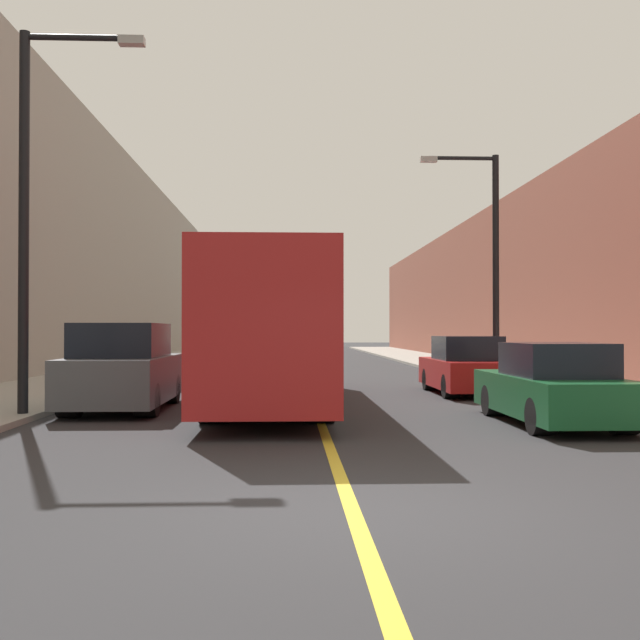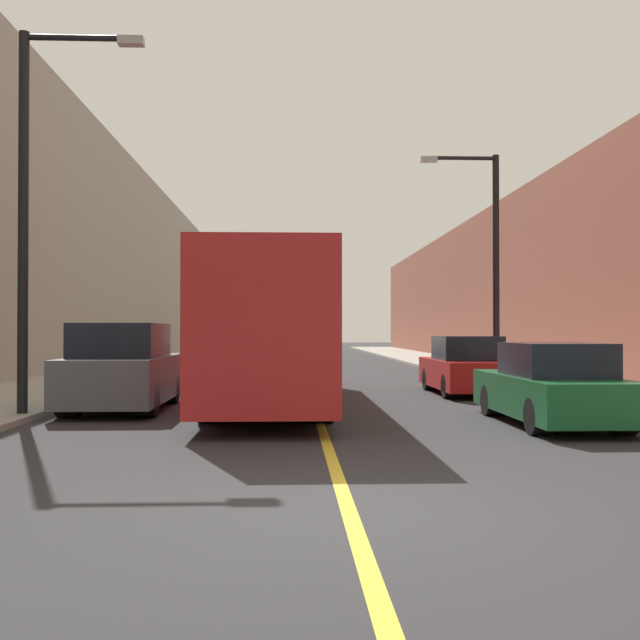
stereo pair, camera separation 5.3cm
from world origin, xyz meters
TOP-DOWN VIEW (x-y plane):
  - ground_plane at (0.00, 0.00)m, footprint 200.00×200.00m
  - sidewalk_left at (-7.41, 30.00)m, footprint 3.95×72.00m
  - sidewalk_right at (7.41, 30.00)m, footprint 3.95×72.00m
  - building_row_left at (-11.39, 30.00)m, footprint 4.00×72.00m
  - building_row_right at (11.39, 30.00)m, footprint 4.00×72.00m
  - road_center_line at (0.00, 30.00)m, footprint 0.16×72.00m
  - bus at (-1.00, 10.79)m, footprint 2.48×12.72m
  - parked_suv_left at (-4.16, 9.25)m, footprint 1.94×4.51m
  - car_right_near at (4.24, 6.42)m, footprint 1.76×4.56m
  - car_right_mid at (4.19, 12.96)m, footprint 1.76×4.36m
  - street_lamp_left at (-5.54, 7.65)m, footprint 2.41×0.24m
  - street_lamp_right at (5.52, 15.48)m, footprint 2.41×0.24m

SIDE VIEW (x-z plane):
  - ground_plane at x=0.00m, z-range 0.00..0.00m
  - road_center_line at x=0.00m, z-range 0.00..0.01m
  - sidewalk_left at x=-7.41m, z-range 0.00..0.12m
  - sidewalk_right at x=7.41m, z-range 0.00..0.12m
  - car_right_near at x=4.24m, z-range -0.07..1.43m
  - car_right_mid at x=4.19m, z-range -0.08..1.49m
  - parked_suv_left at x=-4.16m, z-range -0.07..1.81m
  - bus at x=-1.00m, z-range 0.13..3.36m
  - building_row_right at x=11.39m, z-range 0.00..7.91m
  - street_lamp_right at x=5.52m, z-range 0.62..7.59m
  - street_lamp_left at x=-5.54m, z-range 0.63..8.05m
  - building_row_left at x=-11.39m, z-range 0.00..11.44m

